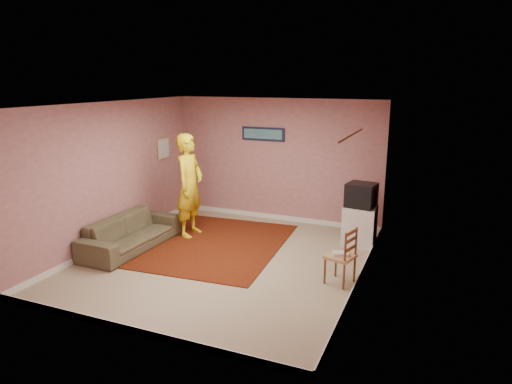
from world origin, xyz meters
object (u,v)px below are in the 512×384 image
at_px(person, 190,185).
at_px(tv_cabinet, 360,226).
at_px(chair_a, 353,215).
at_px(crt_tv, 361,195).
at_px(chair_b, 341,250).
at_px(sofa, 131,233).

bearing_deg(person, tv_cabinet, -78.49).
distance_m(tv_cabinet, chair_a, 0.22).
height_order(tv_cabinet, crt_tv, crt_tv).
height_order(chair_a, person, person).
bearing_deg(crt_tv, chair_b, -80.21).
bearing_deg(tv_cabinet, chair_b, -89.03).
relative_size(chair_a, person, 0.24).
relative_size(chair_b, person, 0.24).
bearing_deg(person, chair_b, -109.71).
bearing_deg(sofa, person, -29.14).
xyz_separation_m(tv_cabinet, crt_tv, (-0.01, 0.00, 0.58)).
height_order(tv_cabinet, chair_b, chair_b).
height_order(sofa, person, person).
distance_m(tv_cabinet, sofa, 4.16).
xyz_separation_m(tv_cabinet, sofa, (-3.75, -1.80, -0.07)).
bearing_deg(tv_cabinet, person, -166.68).
bearing_deg(person, crt_tv, -78.45).
relative_size(sofa, person, 1.02).
bearing_deg(crt_tv, chair_a, -176.11).
distance_m(tv_cabinet, crt_tv, 0.58).
bearing_deg(chair_b, sofa, -73.62).
bearing_deg(crt_tv, tv_cabinet, 0.00).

